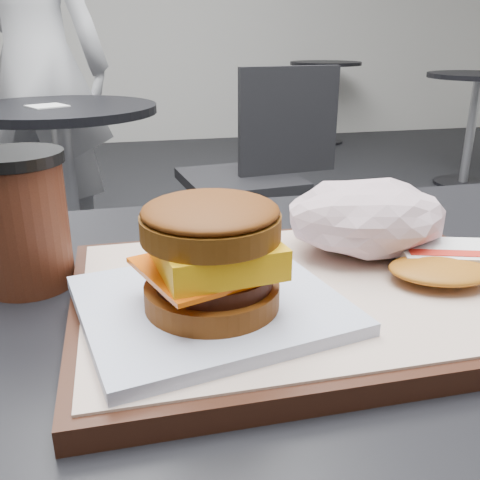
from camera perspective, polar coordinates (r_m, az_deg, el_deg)
The scene contains 12 objects.
customer_table at distance 0.59m, azimuth 6.31°, elevation -21.87°, with size 0.80×0.60×0.77m.
serving_tray at distance 0.46m, azimuth 6.45°, elevation -5.84°, with size 0.38×0.28×0.02m.
breakfast_sandwich at distance 0.39m, azimuth -3.06°, elevation -2.88°, with size 0.22×0.20×0.09m.
hash_brown at distance 0.51m, azimuth 21.09°, elevation -2.26°, with size 0.13×0.11×0.02m.
crumpled_wrapper at distance 0.53m, azimuth 13.39°, elevation 2.37°, with size 0.15×0.12×0.07m, color silver, non-canonical shape.
coffee_cup at distance 0.52m, azimuth -22.18°, elevation 1.93°, with size 0.09×0.09×0.12m.
neighbor_table at distance 2.11m, azimuth -18.20°, elevation 8.09°, with size 0.70×0.70×0.75m.
napkin at distance 2.06m, azimuth -19.88°, elevation 13.30°, with size 0.12×0.12×0.00m, color white.
neighbor_chair at distance 2.08m, azimuth 1.83°, elevation 7.82°, with size 0.62×0.47×0.88m.
patron at distance 2.57m, azimuth -20.92°, elevation 17.05°, with size 0.63×0.41×1.73m, color silver.
bg_table_near at distance 4.00m, azimuth 23.78°, elevation 13.28°, with size 0.66×0.66×0.75m.
bg_table_far at distance 5.30m, azimuth 9.01°, elevation 16.25°, with size 0.66×0.66×0.75m.
Camera 1 is at (-0.16, -0.41, 0.99)m, focal length 40.00 mm.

